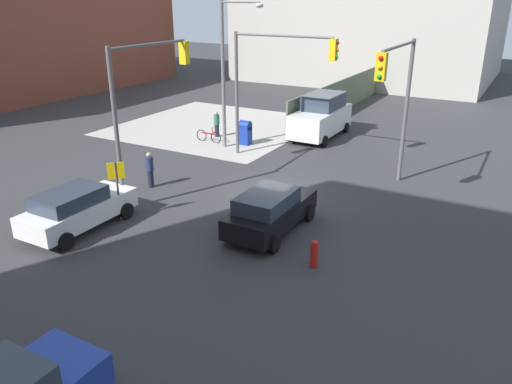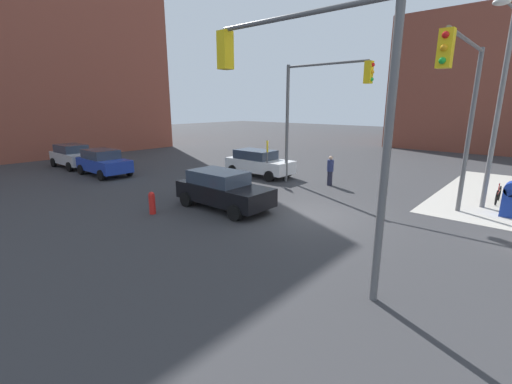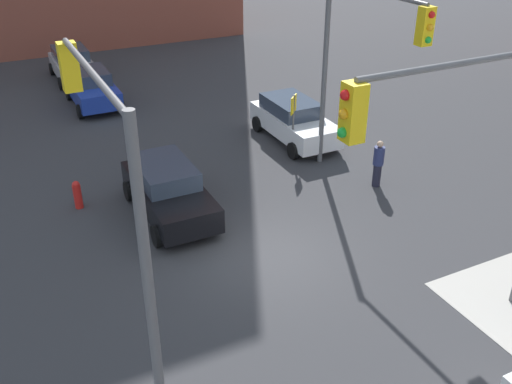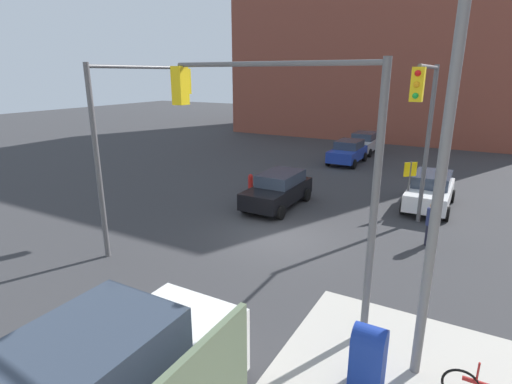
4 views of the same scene
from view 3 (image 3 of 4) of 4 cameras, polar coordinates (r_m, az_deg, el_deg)
The scene contains 11 objects.
ground_plane at distance 16.03m, azimuth 1.22°, elevation -6.22°, with size 120.00×120.00×0.00m, color #333335.
traffic_signal_nw_corner at distance 18.38m, azimuth 10.31°, elevation 13.80°, with size 4.95×0.36×6.50m.
traffic_signal_se_corner at distance 10.26m, azimuth -14.34°, elevation 1.39°, with size 5.08×0.36×6.50m.
traffic_signal_ne_corner at distance 11.96m, azimuth 21.73°, elevation 4.37°, with size 0.36×5.71×6.50m.
warning_sign_two_way at distance 21.13m, azimuth 3.75°, elevation 7.69°, with size 0.48×0.48×2.40m.
fire_hydrant at distance 18.85m, azimuth -17.43°, elevation -0.20°, with size 0.26×0.26×0.94m.
sedan_white at distance 22.88m, azimuth 3.78°, elevation 7.23°, with size 4.41×2.02×1.62m.
coupe_silver at distance 31.88m, azimuth -17.89°, elevation 12.12°, with size 4.11×2.02×1.62m.
coupe_blue at distance 27.67m, azimuth -16.08°, elevation 9.98°, with size 4.04×2.02×1.62m.
coupe_black at distance 17.71m, azimuth -8.79°, elevation 0.27°, with size 4.41×2.02×1.62m.
pedestrian_waiting at distance 19.59m, azimuth 12.12°, elevation 2.86°, with size 0.36×0.36×1.65m.
Camera 3 is at (11.64, -6.16, 9.13)m, focal length 40.00 mm.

